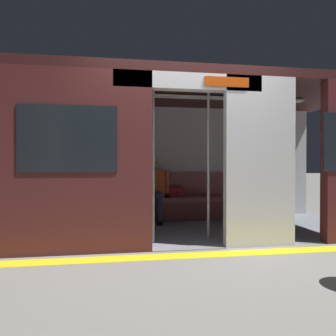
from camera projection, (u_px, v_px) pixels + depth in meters
ground_plane at (189, 249)px, 3.95m from camera, size 60.00×60.00×0.00m
platform_edge_strip at (194, 255)px, 3.66m from camera, size 8.00×0.24×0.01m
train_car at (169, 136)px, 5.00m from camera, size 6.40×2.52×2.27m
bench_seat at (164, 202)px, 5.94m from camera, size 2.47×0.44×0.43m
person_seated at (154, 185)px, 5.85m from camera, size 0.55×0.70×1.16m
handbag at (176, 192)px, 6.03m from camera, size 0.26×0.15×0.17m
book at (131, 197)px, 5.85m from camera, size 0.25×0.27×0.03m
grab_pole_door at (153, 162)px, 4.23m from camera, size 0.04×0.04×2.13m
grab_pole_far at (208, 163)px, 4.50m from camera, size 0.04×0.04×2.13m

